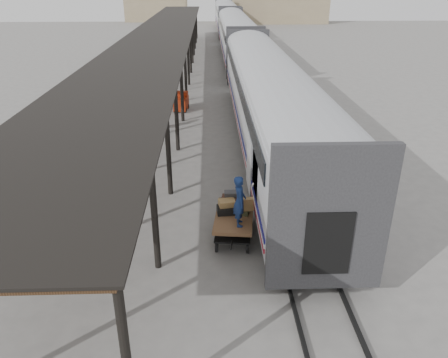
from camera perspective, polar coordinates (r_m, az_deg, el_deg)
ground at (r=15.40m, az=-2.78°, el=-6.85°), size 160.00×160.00×0.00m
train at (r=47.30m, az=1.63°, el=18.31°), size 3.45×76.01×4.01m
canopy at (r=37.51m, az=-8.03°, el=18.39°), size 4.90×64.30×4.15m
rails at (r=47.87m, az=1.58°, el=15.21°), size 1.54×150.00×0.12m
building_far at (r=92.22m, az=7.09°, el=22.16°), size 18.00×10.00×8.00m
building_left at (r=95.79m, az=-8.77°, el=21.56°), size 12.00×8.00×6.00m
baggage_cart at (r=14.79m, az=1.33°, el=-5.34°), size 1.52×2.53×0.86m
suitcase_stack at (r=14.90m, az=1.16°, el=-3.26°), size 1.35×1.11×0.58m
luggage_tug at (r=29.50m, az=-5.60°, el=9.94°), size 1.00×1.44×1.19m
porter at (r=13.72m, az=2.06°, el=-2.88°), size 0.41×0.62×1.69m
pedestrian at (r=25.27m, az=-9.88°, el=8.18°), size 1.24×0.73×1.98m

